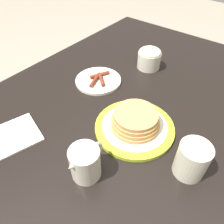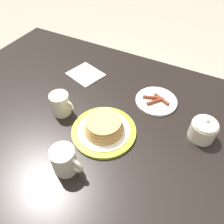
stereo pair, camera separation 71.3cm
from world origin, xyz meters
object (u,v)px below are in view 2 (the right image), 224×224
Objects in this scene: coffee_mug at (64,160)px; creamer_pitcher at (60,103)px; pancake_plate at (104,128)px; sugar_bowl at (204,129)px; side_plate_bacon at (156,101)px; napkin at (86,74)px.

coffee_mug is 0.96× the size of creamer_pitcher.
coffee_mug is (-0.04, -0.19, 0.03)m from pancake_plate.
coffee_mug is 0.50m from sugar_bowl.
creamer_pitcher reaches higher than sugar_bowl.
side_plate_bacon is 0.96× the size of napkin.
creamer_pitcher is at bearing -165.40° from sugar_bowl.
pancake_plate reaches higher than napkin.
coffee_mug is at bearing -136.88° from sugar_bowl.
pancake_plate is at bearing 79.42° from coffee_mug.
side_plate_bacon is 1.81× the size of sugar_bowl.
side_plate_bacon is at bearing -3.04° from napkin.
creamer_pitcher reaches higher than napkin.
pancake_plate is at bearing -115.47° from side_plate_bacon.
pancake_plate is 1.37× the size of side_plate_bacon.
side_plate_bacon reaches higher than napkin.
pancake_plate is 0.37m from napkin.
pancake_plate is 2.48× the size of sugar_bowl.
side_plate_bacon is at bearing 154.72° from sugar_bowl.
pancake_plate is at bearing -3.25° from creamer_pitcher.
coffee_mug is 0.61× the size of napkin.
creamer_pitcher is at bearing -78.97° from napkin.
napkin is at bearing 115.46° from coffee_mug.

